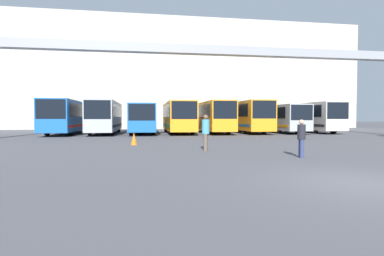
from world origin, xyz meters
name	(u,v)px	position (x,y,z in m)	size (l,w,h in m)	color
ground_plane	(359,184)	(0.00, 0.00, 0.00)	(200.00, 200.00, 0.00)	#47474C
building_backdrop	(177,78)	(0.00, 43.21, 8.28)	(57.24, 12.00, 16.57)	#B7B2A3
overhead_gantry	(211,59)	(0.00, 17.10, 6.36)	(35.58, 0.80, 7.44)	gray
bus_slot_0	(69,115)	(-13.07, 25.84, 1.89)	(2.63, 12.46, 3.29)	#1959A5
bus_slot_1	(106,116)	(-9.34, 24.95, 1.87)	(2.45, 10.67, 3.25)	#999EA5
bus_slot_2	(143,117)	(-5.60, 25.84, 1.71)	(2.53, 12.46, 2.96)	#1959A5
bus_slot_3	(178,116)	(-1.87, 25.14, 1.86)	(2.56, 11.05, 3.23)	orange
bus_slot_4	(211,115)	(1.87, 25.43, 1.89)	(2.44, 11.64, 3.28)	orange
bus_slot_5	(243,115)	(5.60, 25.87, 1.92)	(2.55, 12.51, 3.34)	orange
bus_slot_6	(274,117)	(9.34, 25.77, 1.72)	(2.44, 12.32, 2.98)	#999EA5
bus_slot_7	(309,116)	(13.07, 24.70, 1.86)	(2.50, 10.18, 3.24)	beige
pedestrian_near_center	(301,137)	(1.06, 4.76, 0.84)	(0.33, 0.33, 1.58)	navy
pedestrian_near_right	(206,132)	(-2.36, 7.78, 0.96)	(0.37, 0.37, 1.80)	brown
traffic_cone	(134,139)	(-6.00, 11.72, 0.37)	(0.39, 0.39, 0.74)	orange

